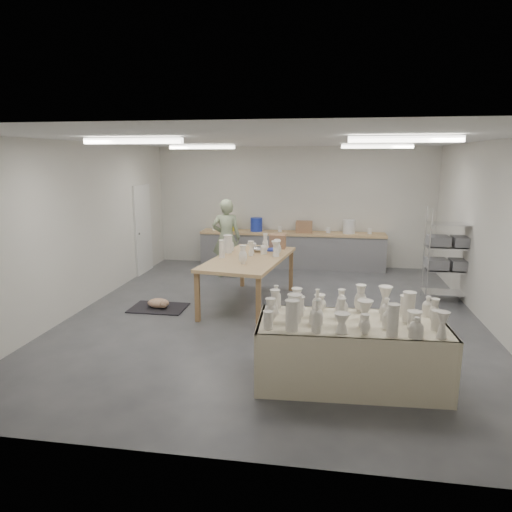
% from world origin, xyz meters
% --- Properties ---
extents(room, '(8.00, 8.02, 3.00)m').
position_xyz_m(room, '(-0.11, 0.08, 2.06)').
color(room, '#424449').
rests_on(room, ground).
extents(back_counter, '(4.60, 0.60, 1.24)m').
position_xyz_m(back_counter, '(-0.01, 3.68, 0.49)').
color(back_counter, tan).
rests_on(back_counter, ground).
extents(wire_shelf, '(0.88, 0.48, 1.80)m').
position_xyz_m(wire_shelf, '(3.20, 1.40, 0.92)').
color(wire_shelf, silver).
rests_on(wire_shelf, ground).
extents(drying_table, '(2.29, 1.16, 1.15)m').
position_xyz_m(drying_table, '(1.20, -2.31, 0.44)').
color(drying_table, olive).
rests_on(drying_table, ground).
extents(work_table, '(1.56, 2.58, 1.28)m').
position_xyz_m(work_table, '(-0.49, 0.68, 0.90)').
color(work_table, tan).
rests_on(work_table, ground).
extents(rug, '(1.00, 0.70, 0.02)m').
position_xyz_m(rug, '(-2.15, 0.03, 0.01)').
color(rug, black).
rests_on(rug, ground).
extents(cat, '(0.46, 0.38, 0.17)m').
position_xyz_m(cat, '(-2.13, 0.01, 0.11)').
color(cat, white).
rests_on(cat, rug).
extents(potter, '(0.72, 0.53, 1.81)m').
position_xyz_m(potter, '(-1.42, 2.53, 0.91)').
color(potter, '#99AA83').
rests_on(potter, ground).
extents(red_stool, '(0.36, 0.36, 0.30)m').
position_xyz_m(red_stool, '(-1.42, 2.80, 0.26)').
color(red_stool, red).
rests_on(red_stool, ground).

